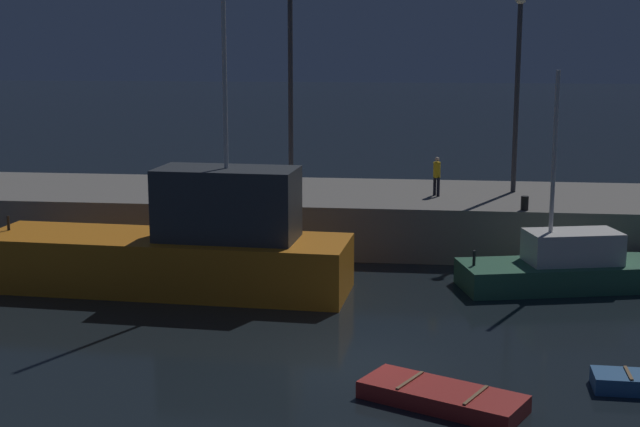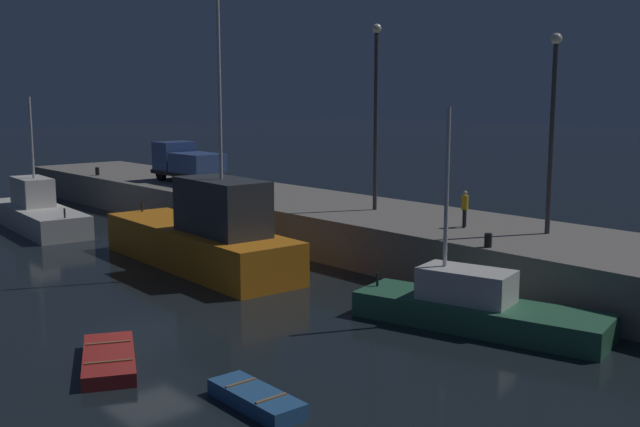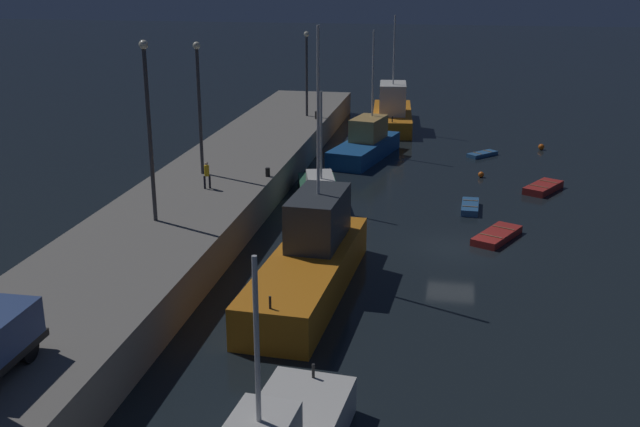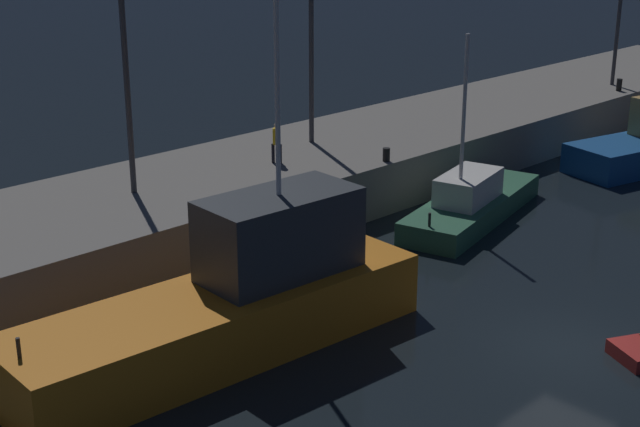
{
  "view_description": "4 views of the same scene",
  "coord_description": "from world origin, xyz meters",
  "px_view_note": "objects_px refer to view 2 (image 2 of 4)",
  "views": [
    {
      "loc": [
        1.5,
        -21.79,
        8.1
      ],
      "look_at": [
        -2.15,
        8.39,
        2.29
      ],
      "focal_mm": 50.81,
      "sensor_mm": 36.0,
      "label": 1
    },
    {
      "loc": [
        20.92,
        -11.35,
        7.57
      ],
      "look_at": [
        -2.55,
        9.71,
        2.56
      ],
      "focal_mm": 41.98,
      "sensor_mm": 36.0,
      "label": 2
    },
    {
      "loc": [
        -38.16,
        0.13,
        14.17
      ],
      "look_at": [
        -2.46,
        6.65,
        2.34
      ],
      "focal_mm": 42.86,
      "sensor_mm": 36.0,
      "label": 3
    },
    {
      "loc": [
        -21.26,
        -12.12,
        12.12
      ],
      "look_at": [
        -2.52,
        7.13,
        2.76
      ],
      "focal_mm": 53.33,
      "sensor_mm": 36.0,
      "label": 4
    }
  ],
  "objects_px": {
    "utility_truck": "(187,162)",
    "lamp_post_west": "(376,104)",
    "bollard_west": "(97,171)",
    "rowboat_blue_far": "(109,359)",
    "fishing_boat_blue": "(476,307)",
    "dinghy_orange_near": "(256,399)",
    "bollard_central": "(488,240)",
    "lamp_post_east": "(553,118)",
    "dockworker": "(465,207)",
    "fishing_trawler_red": "(37,213)",
    "fishing_boat_white": "(203,237)"
  },
  "relations": [
    {
      "from": "bollard_central",
      "to": "fishing_boat_blue",
      "type": "bearing_deg",
      "value": -60.39
    },
    {
      "from": "fishing_boat_blue",
      "to": "utility_truck",
      "type": "distance_m",
      "value": 27.75
    },
    {
      "from": "rowboat_blue_far",
      "to": "bollard_west",
      "type": "bearing_deg",
      "value": 154.9
    },
    {
      "from": "dockworker",
      "to": "bollard_central",
      "type": "xyz_separation_m",
      "value": [
        3.17,
        -2.75,
        -0.63
      ]
    },
    {
      "from": "fishing_trawler_red",
      "to": "lamp_post_west",
      "type": "bearing_deg",
      "value": 30.04
    },
    {
      "from": "rowboat_blue_far",
      "to": "dinghy_orange_near",
      "type": "bearing_deg",
      "value": 15.81
    },
    {
      "from": "fishing_boat_blue",
      "to": "fishing_boat_white",
      "type": "height_order",
      "value": "fishing_boat_white"
    },
    {
      "from": "fishing_trawler_red",
      "to": "utility_truck",
      "type": "relative_size",
      "value": 1.84
    },
    {
      "from": "lamp_post_east",
      "to": "fishing_boat_blue",
      "type": "bearing_deg",
      "value": -76.32
    },
    {
      "from": "bollard_west",
      "to": "rowboat_blue_far",
      "type": "bearing_deg",
      "value": -25.1
    },
    {
      "from": "fishing_boat_blue",
      "to": "bollard_central",
      "type": "distance_m",
      "value": 3.7
    },
    {
      "from": "fishing_boat_blue",
      "to": "fishing_trawler_red",
      "type": "bearing_deg",
      "value": -172.73
    },
    {
      "from": "lamp_post_east",
      "to": "utility_truck",
      "type": "bearing_deg",
      "value": -177.53
    },
    {
      "from": "bollard_central",
      "to": "rowboat_blue_far",
      "type": "bearing_deg",
      "value": -102.84
    },
    {
      "from": "dinghy_orange_near",
      "to": "dockworker",
      "type": "relative_size",
      "value": 1.87
    },
    {
      "from": "rowboat_blue_far",
      "to": "lamp_post_west",
      "type": "xyz_separation_m",
      "value": [
        -6.04,
        17.01,
        6.95
      ]
    },
    {
      "from": "lamp_post_east",
      "to": "bollard_central",
      "type": "bearing_deg",
      "value": -89.22
    },
    {
      "from": "utility_truck",
      "to": "bollard_central",
      "type": "relative_size",
      "value": 11.03
    },
    {
      "from": "utility_truck",
      "to": "lamp_post_west",
      "type": "bearing_deg",
      "value": 1.69
    },
    {
      "from": "fishing_boat_white",
      "to": "rowboat_blue_far",
      "type": "distance_m",
      "value": 12.17
    },
    {
      "from": "dinghy_orange_near",
      "to": "bollard_central",
      "type": "distance_m",
      "value": 12.45
    },
    {
      "from": "rowboat_blue_far",
      "to": "lamp_post_east",
      "type": "relative_size",
      "value": 0.5
    },
    {
      "from": "rowboat_blue_far",
      "to": "bollard_west",
      "type": "xyz_separation_m",
      "value": [
        -29.93,
        14.02,
        2.12
      ]
    },
    {
      "from": "rowboat_blue_far",
      "to": "utility_truck",
      "type": "xyz_separation_m",
      "value": [
        -22.26,
        16.53,
        3.11
      ]
    },
    {
      "from": "fishing_boat_blue",
      "to": "rowboat_blue_far",
      "type": "relative_size",
      "value": 2.19
    },
    {
      "from": "utility_truck",
      "to": "bollard_central",
      "type": "bearing_deg",
      "value": -6.74
    },
    {
      "from": "fishing_boat_blue",
      "to": "rowboat_blue_far",
      "type": "height_order",
      "value": "fishing_boat_blue"
    },
    {
      "from": "fishing_trawler_red",
      "to": "bollard_west",
      "type": "bearing_deg",
      "value": 134.12
    },
    {
      "from": "bollard_west",
      "to": "lamp_post_east",
      "type": "bearing_deg",
      "value": 6.23
    },
    {
      "from": "fishing_trawler_red",
      "to": "bollard_central",
      "type": "bearing_deg",
      "value": 13.79
    },
    {
      "from": "lamp_post_east",
      "to": "bollard_west",
      "type": "relative_size",
      "value": 14.4
    },
    {
      "from": "fishing_boat_blue",
      "to": "dockworker",
      "type": "distance_m",
      "value": 7.75
    },
    {
      "from": "fishing_boat_blue",
      "to": "dinghy_orange_near",
      "type": "distance_m",
      "value": 9.25
    },
    {
      "from": "utility_truck",
      "to": "bollard_west",
      "type": "height_order",
      "value": "utility_truck"
    },
    {
      "from": "fishing_trawler_red",
      "to": "lamp_post_east",
      "type": "relative_size",
      "value": 1.33
    },
    {
      "from": "rowboat_blue_far",
      "to": "bollard_central",
      "type": "relative_size",
      "value": 7.6
    },
    {
      "from": "fishing_boat_blue",
      "to": "fishing_boat_white",
      "type": "distance_m",
      "value": 13.32
    },
    {
      "from": "fishing_trawler_red",
      "to": "bollard_west",
      "type": "height_order",
      "value": "fishing_trawler_red"
    },
    {
      "from": "bollard_west",
      "to": "bollard_central",
      "type": "relative_size",
      "value": 1.06
    },
    {
      "from": "fishing_boat_white",
      "to": "lamp_post_east",
      "type": "xyz_separation_m",
      "value": [
        11.46,
        8.93,
        5.25
      ]
    },
    {
      "from": "rowboat_blue_far",
      "to": "dockworker",
      "type": "relative_size",
      "value": 2.53
    },
    {
      "from": "dinghy_orange_near",
      "to": "dockworker",
      "type": "bearing_deg",
      "value": 108.87
    },
    {
      "from": "fishing_boat_white",
      "to": "lamp_post_east",
      "type": "bearing_deg",
      "value": 37.93
    },
    {
      "from": "bollard_central",
      "to": "utility_truck",
      "type": "bearing_deg",
      "value": 173.26
    },
    {
      "from": "fishing_boat_white",
      "to": "dinghy_orange_near",
      "type": "relative_size",
      "value": 4.2
    },
    {
      "from": "fishing_boat_blue",
      "to": "dockworker",
      "type": "height_order",
      "value": "fishing_boat_blue"
    },
    {
      "from": "bollard_west",
      "to": "bollard_central",
      "type": "height_order",
      "value": "bollard_west"
    },
    {
      "from": "bollard_west",
      "to": "fishing_boat_blue",
      "type": "bearing_deg",
      "value": -5.56
    },
    {
      "from": "dockworker",
      "to": "bollard_central",
      "type": "relative_size",
      "value": 3.0
    },
    {
      "from": "fishing_boat_blue",
      "to": "bollard_central",
      "type": "height_order",
      "value": "fishing_boat_blue"
    }
  ]
}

